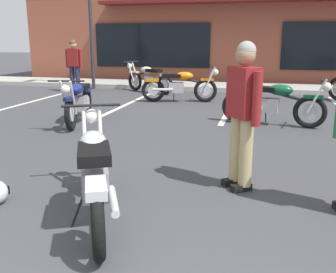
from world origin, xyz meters
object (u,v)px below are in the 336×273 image
Objects in this scene: motorcycle_red_sportbike at (180,85)px; motorcycle_blue_standard at (274,102)px; motorcycle_foreground_classic at (95,172)px; person_near_building at (74,63)px; motorcycle_silver_naked at (79,101)px; person_in_shorts_foreground at (243,108)px; motorcycle_orange_scrambler at (149,78)px.

motorcycle_blue_standard is at bearing -44.94° from motorcycle_red_sportbike.
motorcycle_foreground_classic is 9.50m from person_near_building.
motorcycle_blue_standard is at bearing 70.14° from motorcycle_foreground_classic.
person_in_shorts_foreground is at bearing -39.36° from motorcycle_silver_naked.
motorcycle_red_sportbike and motorcycle_blue_standard have the same top height.
person_in_shorts_foreground is (-0.41, -3.60, 0.49)m from motorcycle_blue_standard.
motorcycle_orange_scrambler is 1.12× the size of person_near_building.
motorcycle_red_sportbike is 6.40m from person_in_shorts_foreground.
motorcycle_silver_naked is at bearing -113.96° from motorcycle_red_sportbike.
motorcycle_red_sportbike is at bearing -17.25° from person_near_building.
motorcycle_red_sportbike is at bearing 66.04° from motorcycle_silver_naked.
person_near_building reaches higher than motorcycle_red_sportbike.
motorcycle_blue_standard is at bearing 11.11° from motorcycle_silver_naked.
person_near_building is (-2.36, -0.51, 0.49)m from motorcycle_orange_scrambler.
motorcycle_orange_scrambler is (-2.15, 8.86, 0.00)m from motorcycle_foreground_classic.
motorcycle_foreground_classic is 1.79m from person_in_shorts_foreground.
person_near_building is at bearing 128.82° from person_in_shorts_foreground.
motorcycle_red_sportbike is at bearing 95.92° from motorcycle_foreground_classic.
person_near_building is (-5.81, 7.22, 0.00)m from person_in_shorts_foreground.
person_in_shorts_foreground is 9.27m from person_near_building.
motorcycle_silver_naked is 0.99× the size of motorcycle_blue_standard.
person_near_building is at bearing 118.40° from motorcycle_foreground_classic.
motorcycle_orange_scrambler is (-3.86, 4.13, 0.00)m from motorcycle_blue_standard.
motorcycle_silver_naked is 4.51m from person_in_shorts_foreground.
motorcycle_foreground_classic is at bearing -84.08° from motorcycle_red_sportbike.
motorcycle_blue_standard is (1.71, 4.73, 0.00)m from motorcycle_foreground_classic.
person_in_shorts_foreground is (3.45, -7.73, 0.49)m from motorcycle_orange_scrambler.
motorcycle_red_sportbike is 1.11× the size of motorcycle_orange_scrambler.
motorcycle_red_sportbike is at bearing -50.13° from motorcycle_orange_scrambler.
motorcycle_silver_naked and motorcycle_orange_scrambler have the same top height.
motorcycle_red_sportbike is (-0.74, 7.17, 0.00)m from motorcycle_foreground_classic.
motorcycle_foreground_classic is 1.04× the size of motorcycle_orange_scrambler.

